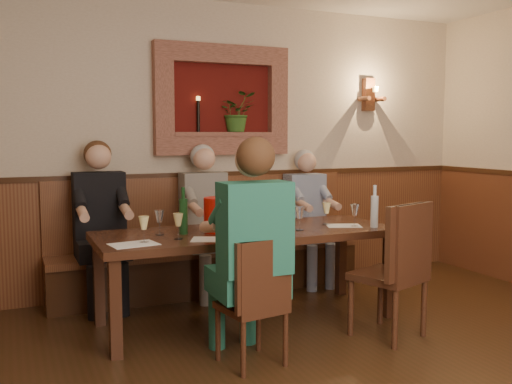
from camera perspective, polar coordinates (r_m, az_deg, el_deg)
room_shell at (r=2.93m, az=13.51°, el=12.91°), size 6.04×6.04×2.82m
wainscoting at (r=3.05m, az=12.93°, el=-12.09°), size 6.02×6.02×1.15m
wall_niche at (r=5.64m, az=-2.96°, el=8.70°), size 1.36×0.30×1.06m
wall_sconce at (r=6.41m, az=11.29°, el=9.47°), size 0.25×0.20×0.35m
dining_table at (r=4.61m, az=-0.89°, el=-4.75°), size 2.40×0.90×0.75m
bench at (r=5.54m, az=-4.68°, el=-6.64°), size 3.00×0.45×1.11m
chair_near_left at (r=3.86m, az=-0.33°, el=-13.39°), size 0.44×0.44×0.86m
chair_near_right at (r=4.45m, az=13.24°, el=-10.26°), size 0.58×0.58×1.02m
person_bench_left at (r=5.15m, az=-15.18°, el=-4.60°), size 0.44×0.54×1.47m
person_bench_mid at (r=5.37m, az=-4.96°, el=-4.19°), size 0.42×0.52×1.43m
person_bench_right at (r=5.81m, az=5.27°, el=-3.71°), size 0.39×0.48×1.37m
person_chair_front at (r=3.80m, az=-0.69°, el=-7.78°), size 0.45×0.56×1.50m
spittoon_bucket at (r=4.50m, az=-3.72°, el=-2.28°), size 0.32×0.32×0.27m
wine_bottle_green_a at (r=4.64m, az=1.53°, el=-1.78°), size 0.08×0.08×0.39m
wine_bottle_green_b at (r=4.43m, az=-7.27°, el=-2.30°), size 0.08×0.08×0.36m
water_bottle at (r=4.82m, az=11.76°, el=-1.81°), size 0.09×0.09×0.35m
tasting_sheet_a at (r=4.09m, az=-12.13°, el=-5.13°), size 0.35×0.27×0.00m
tasting_sheet_b at (r=4.43m, az=1.32°, el=-4.17°), size 0.34×0.28×0.00m
tasting_sheet_c at (r=4.86m, az=8.75°, el=-3.34°), size 0.34×0.29×0.00m
tasting_sheet_d at (r=4.20m, az=-4.37°, el=-4.74°), size 0.37×0.33×0.00m
wine_glass_0 at (r=4.45m, az=-0.98°, el=-2.91°), size 0.08×0.08×0.19m
wine_glass_1 at (r=4.62m, az=-4.56°, el=-2.59°), size 0.08×0.08×0.19m
wine_glass_2 at (r=4.58m, az=4.41°, el=-2.67°), size 0.08×0.08×0.19m
wine_glass_3 at (r=4.43m, az=-9.63°, el=-3.02°), size 0.08×0.08×0.19m
wine_glass_4 at (r=4.82m, az=9.85°, el=-2.32°), size 0.08×0.08×0.19m
wine_glass_5 at (r=4.12m, az=-11.15°, el=-3.70°), size 0.08×0.08×0.19m
wine_glass_6 at (r=4.90m, az=7.07°, el=-2.15°), size 0.08×0.08×0.19m
wine_glass_7 at (r=4.23m, az=-7.78°, el=-3.42°), size 0.08×0.08×0.19m
wine_glass_8 at (r=4.72m, az=0.37°, el=-2.39°), size 0.08×0.08×0.19m
wine_glass_9 at (r=4.19m, az=-2.41°, el=-3.45°), size 0.08×0.08×0.19m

